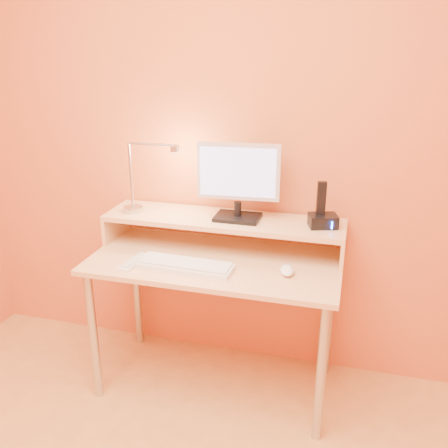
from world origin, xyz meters
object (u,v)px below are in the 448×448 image
(lamp_base, at_px, (133,209))
(remote_control, at_px, (134,262))
(mouse, at_px, (287,270))
(phone_dock, at_px, (323,221))
(keyboard, at_px, (185,266))
(monitor_panel, at_px, (239,172))

(lamp_base, relative_size, remote_control, 0.50)
(mouse, height_order, remote_control, mouse)
(lamp_base, height_order, phone_dock, phone_dock)
(lamp_base, relative_size, keyboard, 0.22)
(phone_dock, height_order, keyboard, phone_dock)
(keyboard, relative_size, mouse, 4.08)
(phone_dock, relative_size, remote_control, 0.65)
(keyboard, distance_m, mouse, 0.47)
(lamp_base, relative_size, mouse, 0.91)
(monitor_panel, xyz_separation_m, remote_control, (-0.42, -0.32, -0.39))
(phone_dock, relative_size, keyboard, 0.29)
(monitor_panel, bearing_deg, lamp_base, 179.55)
(phone_dock, distance_m, remote_control, 0.91)
(lamp_base, bearing_deg, phone_dock, 1.79)
(monitor_panel, relative_size, mouse, 3.66)
(lamp_base, height_order, mouse, lamp_base)
(remote_control, bearing_deg, lamp_base, 120.26)
(lamp_base, distance_m, remote_control, 0.34)
(monitor_panel, xyz_separation_m, lamp_base, (-0.55, -0.04, -0.23))
(monitor_panel, height_order, remote_control, monitor_panel)
(monitor_panel, distance_m, keyboard, 0.52)
(keyboard, xyz_separation_m, mouse, (0.46, 0.06, 0.01))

